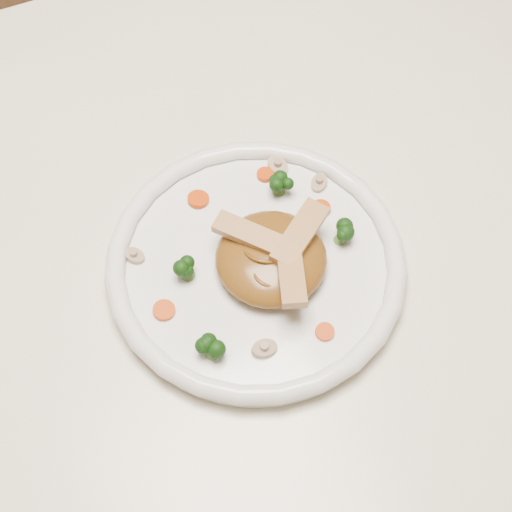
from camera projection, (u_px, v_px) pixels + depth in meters
name	position (u px, v px, depth m)	size (l,w,h in m)	color
ground	(236.00, 427.00, 1.45)	(4.00, 4.00, 0.00)	brown
table	(223.00, 256.00, 0.89)	(1.20, 0.80, 0.75)	beige
plate	(256.00, 267.00, 0.76)	(0.30, 0.30, 0.02)	white
noodle_mound	(271.00, 258.00, 0.73)	(0.11, 0.11, 0.04)	brown
chicken_a	(300.00, 234.00, 0.72)	(0.08, 0.03, 0.01)	tan
chicken_b	(248.00, 234.00, 0.73)	(0.07, 0.02, 0.01)	tan
chicken_c	(291.00, 272.00, 0.70)	(0.07, 0.02, 0.01)	tan
broccoli_0	(279.00, 184.00, 0.78)	(0.02, 0.02, 0.03)	#11370B
broccoli_1	(187.00, 268.00, 0.73)	(0.03, 0.03, 0.03)	#11370B
broccoli_2	(212.00, 348.00, 0.69)	(0.02, 0.02, 0.03)	#11370B
broccoli_3	(341.00, 233.00, 0.75)	(0.02, 0.02, 0.03)	#11370B
carrot_0	(265.00, 174.00, 0.80)	(0.02, 0.02, 0.01)	#BA4106
carrot_1	(164.00, 310.00, 0.72)	(0.02, 0.02, 0.01)	#BA4106
carrot_2	(321.00, 209.00, 0.78)	(0.02, 0.02, 0.01)	#BA4106
carrot_3	(198.00, 199.00, 0.79)	(0.02, 0.02, 0.01)	#BA4106
carrot_4	(325.00, 332.00, 0.71)	(0.02, 0.02, 0.01)	#BA4106
mushroom_0	(264.00, 348.00, 0.70)	(0.02, 0.02, 0.01)	tan
mushroom_1	(319.00, 183.00, 0.80)	(0.02, 0.02, 0.01)	tan
mushroom_2	(134.00, 256.00, 0.75)	(0.02, 0.02, 0.01)	tan
mushroom_3	(278.00, 166.00, 0.81)	(0.03, 0.03, 0.01)	tan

